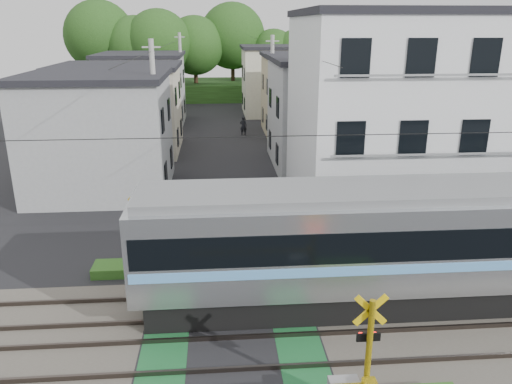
{
  "coord_description": "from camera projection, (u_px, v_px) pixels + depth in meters",
  "views": [
    {
      "loc": [
        -0.27,
        -12.82,
        8.65
      ],
      "look_at": [
        1.14,
        5.0,
        2.64
      ],
      "focal_mm": 35.0,
      "sensor_mm": 36.0,
      "label": 1
    }
  ],
  "objects": [
    {
      "name": "ground",
      "position": [
        231.0,
        330.0,
        14.89
      ],
      "size": [
        120.0,
        120.0,
        0.0
      ],
      "primitive_type": "plane",
      "color": "black"
    },
    {
      "name": "track_bed",
      "position": [
        231.0,
        329.0,
        14.88
      ],
      "size": [
        120.0,
        120.0,
        0.14
      ],
      "color": "#47423A",
      "rests_on": "ground"
    },
    {
      "name": "commuter_train",
      "position": [
        438.0,
        241.0,
        15.85
      ],
      "size": [
        19.17,
        3.02,
        3.98
      ],
      "color": "black",
      "rests_on": "ground"
    },
    {
      "name": "crossing_signal_far",
      "position": [
        156.0,
        257.0,
        17.93
      ],
      "size": [
        4.74,
        0.65,
        3.09
      ],
      "color": "yellow",
      "rests_on": "ground"
    },
    {
      "name": "apartment_block",
      "position": [
        407.0,
        116.0,
        23.02
      ],
      "size": [
        10.2,
        8.36,
        9.3
      ],
      "color": "white",
      "rests_on": "ground"
    },
    {
      "name": "houses_row",
      "position": [
        223.0,
        99.0,
        38.37
      ],
      "size": [
        22.07,
        31.35,
        6.8
      ],
      "color": "#9C9FA1",
      "rests_on": "ground"
    },
    {
      "name": "tree_hill",
      "position": [
        206.0,
        54.0,
        59.23
      ],
      "size": [
        40.0,
        12.63,
        11.4
      ],
      "color": "#254D19",
      "rests_on": "ground"
    },
    {
      "name": "catenary",
      "position": [
        440.0,
        208.0,
        14.2
      ],
      "size": [
        60.0,
        5.04,
        7.0
      ],
      "color": "#2D2D33",
      "rests_on": "ground"
    },
    {
      "name": "utility_poles",
      "position": [
        205.0,
        93.0,
        35.25
      ],
      "size": [
        7.9,
        42.0,
        8.0
      ],
      "color": "#A5A5A0",
      "rests_on": "ground"
    },
    {
      "name": "pedestrian",
      "position": [
        243.0,
        126.0,
        40.73
      ],
      "size": [
        0.65,
        0.51,
        1.57
      ],
      "primitive_type": "imported",
      "rotation": [
        0.0,
        0.0,
        2.88
      ],
      "color": "black",
      "rests_on": "ground"
    },
    {
      "name": "weed_patches",
      "position": [
        290.0,
        323.0,
        14.88
      ],
      "size": [
        10.25,
        8.8,
        0.4
      ],
      "color": "#2D5E1E",
      "rests_on": "ground"
    }
  ]
}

